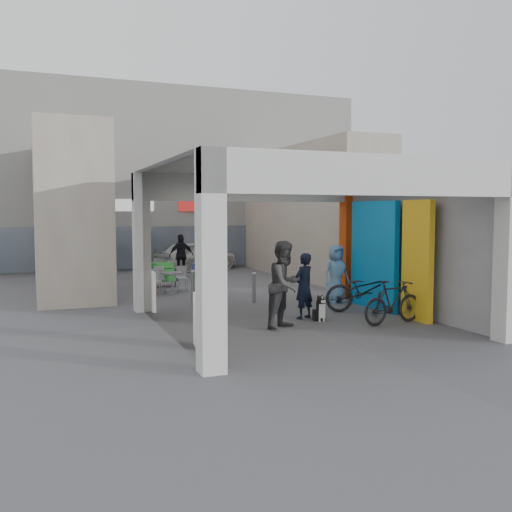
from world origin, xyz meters
name	(u,v)px	position (x,y,z in m)	size (l,w,h in m)	color
ground	(282,316)	(0.00, 0.00, 0.00)	(90.00, 90.00, 0.00)	#504F54
arcade_canopy	(319,222)	(0.54, -0.82, 2.30)	(6.40, 6.45, 6.40)	beige
far_building	(160,180)	(0.00, 13.99, 3.99)	(18.00, 4.08, 8.00)	white
plaza_bldg_left	(66,213)	(-4.50, 7.50, 2.50)	(2.00, 9.00, 5.00)	#B9AE99
plaza_bldg_right	(309,212)	(4.50, 7.50, 2.50)	(2.00, 9.00, 5.00)	#B9AE99
bollard_left	(193,288)	(-1.54, 2.53, 0.46)	(0.09, 0.09, 0.92)	gray
bollard_center	(254,288)	(0.14, 2.23, 0.41)	(0.09, 0.09, 0.82)	gray
bollard_right	(300,285)	(1.56, 2.25, 0.43)	(0.09, 0.09, 0.86)	gray
advert_board_near	(197,320)	(-2.75, -2.26, 0.51)	(0.17, 0.56, 1.00)	silver
advert_board_far	(153,291)	(-2.75, 1.91, 0.51)	(0.13, 0.55, 1.00)	silver
cafe_set	(167,284)	(-1.69, 5.03, 0.28)	(1.31, 1.06, 0.79)	#9D9DA2
produce_stand	(159,277)	(-1.65, 6.49, 0.32)	(1.22, 0.66, 0.80)	black
crate_stack	(199,271)	(0.29, 8.45, 0.28)	(0.50, 0.41, 0.56)	#19581D
border_collie	(319,310)	(0.59, -0.80, 0.25)	(0.23, 0.45, 0.62)	black
man_with_dog	(304,286)	(0.37, -0.43, 0.78)	(0.57, 0.37, 1.56)	black
man_back_turned	(285,285)	(-0.49, -1.24, 0.95)	(0.92, 0.72, 1.90)	#393A3C
man_elderly	(336,274)	(2.29, 1.45, 0.81)	(0.79, 0.51, 1.61)	#6190BD
man_crates	(181,255)	(-0.19, 9.20, 0.83)	(0.97, 0.40, 1.66)	black
bicycle_front	(365,290)	(2.26, -0.11, 0.54)	(0.72, 2.07, 1.09)	black
bicycle_rear	(393,302)	(1.94, -1.76, 0.50)	(0.47, 1.66, 1.00)	black
white_van	(196,255)	(1.05, 11.50, 0.64)	(1.52, 3.77, 1.29)	silver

